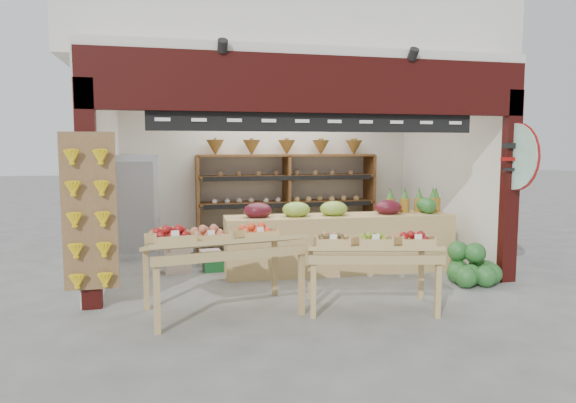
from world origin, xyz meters
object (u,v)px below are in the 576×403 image
Objects in this scene: refrigerator at (137,206)px; display_table_left at (211,241)px; back_shelving at (287,183)px; cardboard_stack at (194,257)px; mid_counter at (339,241)px; watermelon_pile at (473,269)px; display_table_right at (371,245)px.

refrigerator reaches higher than display_table_left.
back_shelving reaches higher than cardboard_stack.
back_shelving is 0.95× the size of mid_counter.
cardboard_stack is 4.07m from watermelon_pile.
refrigerator is 1.70m from cardboard_stack.
refrigerator is at bearing 148.88° from mid_counter.
refrigerator reaches higher than mid_counter.
display_table_right is at bearing -8.28° from display_table_left.
refrigerator is at bearing 148.08° from watermelon_pile.
watermelon_pile is at bearing -23.19° from cardboard_stack.
cardboard_stack is at bearing -142.46° from back_shelving.
back_shelving is 4.19× the size of watermelon_pile.
display_table_left is (-2.04, -1.52, 0.35)m from mid_counter.
display_table_left is 2.34× the size of watermelon_pile.
display_table_left is at bearing 171.72° from display_table_right.
cardboard_stack is at bearing 129.63° from display_table_right.
back_shelving reaches higher than mid_counter.
display_table_right is at bearing -96.75° from mid_counter.
back_shelving is 3.71m from watermelon_pile.
display_table_right is at bearing -50.37° from cardboard_stack.
display_table_left is at bearing -87.04° from cardboard_stack.
cardboard_stack is at bearing 165.63° from mid_counter.
back_shelving reaches higher than watermelon_pile.
back_shelving reaches higher than display_table_left.
display_table_left is at bearing -143.29° from mid_counter.
back_shelving is 2.08m from mid_counter.
refrigerator is 1.07× the size of display_table_right.
display_table_right is at bearing -57.88° from refrigerator.
mid_counter is 4.41× the size of watermelon_pile.
mid_counter is 2.57m from display_table_left.
back_shelving is at bearing 92.66° from display_table_right.
display_table_right reaches higher than watermelon_pile.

